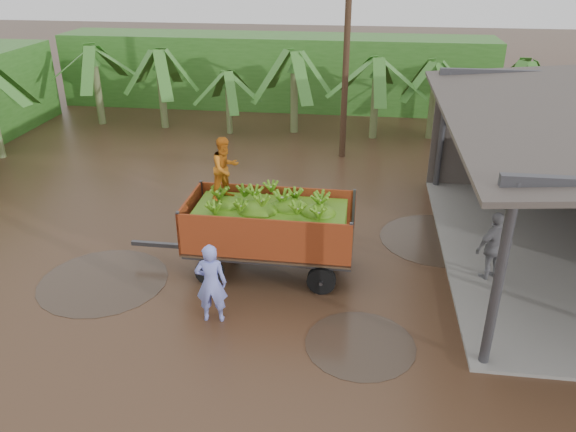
# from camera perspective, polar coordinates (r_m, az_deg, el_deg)

# --- Properties ---
(ground) EXTENTS (100.00, 100.00, 0.00)m
(ground) POSITION_cam_1_polar(r_m,az_deg,el_deg) (15.38, -3.02, -4.10)
(ground) COLOR black
(ground) RESTS_ON ground
(hedge_north) EXTENTS (22.00, 3.00, 3.60)m
(hedge_north) POSITION_cam_1_polar(r_m,az_deg,el_deg) (30.03, -1.31, 14.50)
(hedge_north) COLOR #2D661E
(hedge_north) RESTS_ON ground
(banana_trailer) EXTENTS (5.86, 2.09, 3.53)m
(banana_trailer) POSITION_cam_1_polar(r_m,az_deg,el_deg) (14.14, -1.93, -0.98)
(banana_trailer) COLOR #BF431B
(banana_trailer) RESTS_ON ground
(man_blue) EXTENTS (0.75, 0.54, 1.92)m
(man_blue) POSITION_cam_1_polar(r_m,az_deg,el_deg) (12.53, -7.82, -6.78)
(man_blue) COLOR #7E88E5
(man_blue) RESTS_ON ground
(man_grey) EXTENTS (1.18, 0.96, 1.87)m
(man_grey) POSITION_cam_1_polar(r_m,az_deg,el_deg) (14.78, 20.21, -2.98)
(man_grey) COLOR gray
(man_grey) RESTS_ON ground
(utility_pole) EXTENTS (1.20, 0.24, 7.20)m
(utility_pole) POSITION_cam_1_polar(r_m,az_deg,el_deg) (21.90, 5.90, 15.11)
(utility_pole) COLOR #47301E
(utility_pole) RESTS_ON ground
(banana_plants) EXTENTS (24.02, 14.57, 3.95)m
(banana_plants) POSITION_cam_1_polar(r_m,az_deg,el_deg) (23.65, -9.75, 11.05)
(banana_plants) COLOR #2D661E
(banana_plants) RESTS_ON ground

